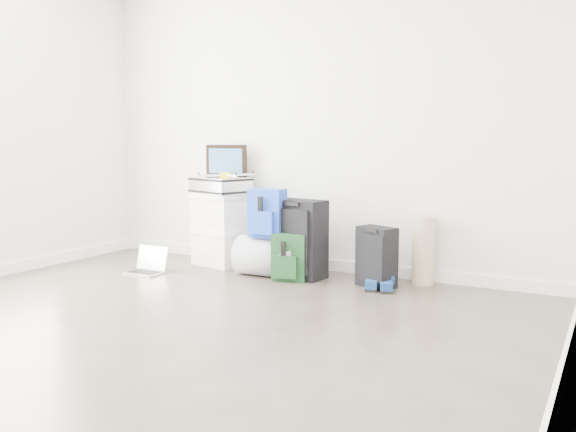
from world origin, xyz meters
The scene contains 14 objects.
ground centered at (0.00, 0.00, 0.00)m, with size 5.00×5.00×0.00m, color #362E27.
room_envelope centered at (0.00, 0.02, 1.72)m, with size 4.52×5.02×2.71m.
boxes_stack centered at (-0.84, 2.24, 0.34)m, with size 0.54×0.47×0.68m.
briefcase centered at (-0.84, 2.24, 0.76)m, with size 0.50×0.37×0.15m, color #B2B2B7.
painting centered at (-0.84, 2.34, 0.98)m, with size 0.40×0.12×0.30m.
drone centered at (-0.76, 2.22, 0.85)m, with size 0.46×0.46×0.05m.
duffel_bag centered at (-0.20, 2.02, 0.17)m, with size 0.34×0.34×0.56m, color #94979C.
blue_backpack centered at (-0.20, 1.99, 0.54)m, with size 0.31×0.24×0.41m.
large_suitcase centered at (0.06, 2.10, 0.33)m, with size 0.46×0.33×0.67m.
green_backpack centered at (0.04, 1.96, 0.19)m, with size 0.32×0.27×0.40m.
carry_on centered at (0.76, 2.10, 0.24)m, with size 0.35×0.30×0.49m.
shoes centered at (0.81, 2.01, 0.04)m, with size 0.28×0.26×0.08m.
rolled_rug centered at (1.06, 2.38, 0.28)m, with size 0.18×0.18×0.56m, color tan.
laptop centered at (-1.21, 1.62, 0.06)m, with size 0.32×0.23×0.23m.
Camera 1 is at (2.44, -2.44, 1.17)m, focal length 38.00 mm.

